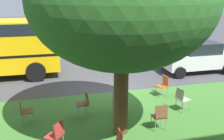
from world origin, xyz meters
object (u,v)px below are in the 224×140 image
(street_tree, at_px, (122,2))
(chair_7, at_px, (56,134))
(chair_1, at_px, (24,109))
(chair_3, at_px, (163,84))
(chair_2, at_px, (182,98))
(chair_6, at_px, (84,101))
(parked_car, at_px, (197,57))
(chair_8, at_px, (160,115))
(chair_5, at_px, (117,100))

(street_tree, xyz_separation_m, chair_7, (1.99, 0.55, -3.46))
(chair_1, distance_m, chair_3, 5.61)
(chair_3, bearing_deg, chair_2, 91.64)
(chair_6, relative_size, parked_car, 0.24)
(chair_7, height_order, chair_8, same)
(chair_3, bearing_deg, chair_6, 15.54)
(chair_2, xyz_separation_m, chair_7, (4.58, 1.47, 0.00))
(chair_2, height_order, chair_3, same)
(parked_car, bearing_deg, street_tree, 41.75)
(street_tree, xyz_separation_m, chair_6, (0.94, -1.46, -3.46))
(chair_7, relative_size, chair_8, 1.00)
(chair_7, bearing_deg, street_tree, -164.61)
(chair_2, distance_m, parked_car, 5.37)
(chair_5, xyz_separation_m, chair_7, (2.21, 1.82, 0.00))
(street_tree, xyz_separation_m, chair_2, (-2.60, -0.92, -3.46))
(chair_3, bearing_deg, chair_8, 63.12)
(chair_6, height_order, chair_8, same)
(chair_6, bearing_deg, chair_7, 62.42)
(street_tree, height_order, parked_car, street_tree)
(chair_3, relative_size, chair_6, 1.00)
(street_tree, height_order, chair_6, street_tree)
(street_tree, relative_size, chair_1, 6.70)
(street_tree, distance_m, chair_2, 4.42)
(chair_1, height_order, chair_6, same)
(chair_3, height_order, parked_car, parked_car)
(chair_5, distance_m, parked_car, 6.85)
(chair_7, distance_m, chair_8, 3.24)
(chair_3, bearing_deg, chair_1, 11.78)
(chair_2, relative_size, chair_5, 1.00)
(chair_3, xyz_separation_m, chair_7, (4.54, 2.98, 0.00))
(chair_5, relative_size, chair_7, 1.00)
(street_tree, xyz_separation_m, chair_1, (2.94, -1.28, -3.46))
(chair_1, xyz_separation_m, chair_8, (-4.17, 1.46, 0.00))
(chair_1, bearing_deg, parked_car, -155.92)
(parked_car, bearing_deg, chair_6, 28.94)
(chair_2, relative_size, chair_3, 1.00)
(chair_2, xyz_separation_m, chair_3, (0.04, -1.51, 0.00))
(chair_5, bearing_deg, chair_1, -0.23)
(street_tree, relative_size, chair_2, 6.70)
(chair_7, bearing_deg, chair_3, -146.76)
(street_tree, distance_m, chair_3, 4.94)
(chair_5, distance_m, chair_6, 1.18)
(street_tree, relative_size, parked_car, 1.59)
(chair_3, bearing_deg, chair_7, 33.24)
(chair_1, height_order, chair_5, same)
(chair_1, relative_size, chair_6, 1.00)
(chair_2, xyz_separation_m, parked_car, (-3.23, -4.28, 0.32))
(chair_1, bearing_deg, chair_8, 160.70)
(street_tree, bearing_deg, chair_2, -160.52)
(chair_7, bearing_deg, chair_5, -140.59)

